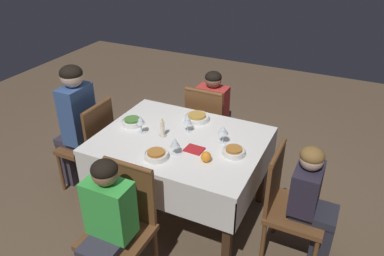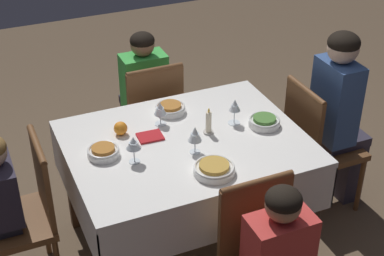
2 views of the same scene
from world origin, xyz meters
TOP-DOWN VIEW (x-y plane):
  - ground_plane at (0.00, 0.00)m, footprint 8.00×8.00m
  - dining_table at (0.00, 0.00)m, footprint 1.31×1.02m
  - chair_west at (-0.91, -0.03)m, footprint 0.42×0.42m
  - chair_south at (-0.06, -0.76)m, footprint 0.42×0.42m
  - chair_east at (0.91, -0.08)m, footprint 0.42×0.42m
  - person_adult_denim at (-1.06, -0.03)m, footprint 0.34×0.30m
  - person_child_green at (-0.06, -0.93)m, footprint 0.30×0.33m
  - bowl_west at (-0.48, 0.03)m, footprint 0.18×0.18m
  - wine_glass_west at (-0.33, -0.06)m, footprint 0.07×0.07m
  - bowl_south at (-0.04, -0.32)m, footprint 0.18×0.18m
  - wine_glass_south at (0.07, -0.22)m, footprint 0.07×0.07m
  - bowl_east at (0.46, -0.04)m, footprint 0.17×0.17m
  - wine_glass_east at (0.33, 0.08)m, footprint 0.08×0.08m
  - bowl_north at (-0.01, 0.34)m, footprint 0.21×0.21m
  - wine_glass_north at (0.00, 0.12)m, footprint 0.07×0.07m
  - candle_centerpiece at (-0.15, -0.03)m, footprint 0.06×0.06m
  - orange_fruit at (0.31, -0.21)m, footprint 0.08×0.08m
  - napkin_red_folded at (0.17, -0.11)m, footprint 0.14×0.12m

SIDE VIEW (x-z plane):
  - ground_plane at x=0.00m, z-range 0.00..0.00m
  - chair_west at x=-0.91m, z-range 0.04..0.95m
  - chair_south at x=-0.06m, z-range 0.04..0.95m
  - chair_east at x=0.91m, z-range 0.04..0.95m
  - person_child_green at x=-0.06m, z-range 0.05..1.11m
  - dining_table at x=0.00m, z-range 0.28..1.04m
  - person_adult_denim at x=-1.06m, z-range 0.08..1.30m
  - napkin_red_folded at x=0.17m, z-range 0.76..0.77m
  - bowl_north at x=-0.01m, z-range 0.76..0.81m
  - bowl_west at x=-0.48m, z-range 0.76..0.81m
  - bowl_south at x=-0.04m, z-range 0.76..0.81m
  - bowl_east at x=0.46m, z-range 0.76..0.81m
  - orange_fruit at x=0.31m, z-range 0.76..0.84m
  - candle_centerpiece at x=-0.15m, z-range 0.74..0.90m
  - wine_glass_south at x=0.07m, z-range 0.79..0.93m
  - wine_glass_north at x=0.00m, z-range 0.79..0.95m
  - wine_glass_west at x=-0.33m, z-range 0.79..0.95m
  - wine_glass_east at x=0.33m, z-range 0.80..0.95m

